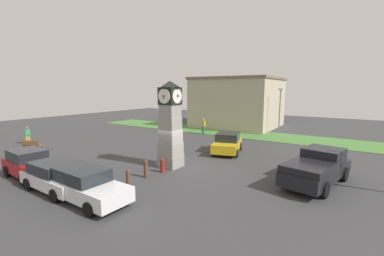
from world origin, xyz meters
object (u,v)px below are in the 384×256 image
(car_by_building, at_px, (85,185))
(bollard_mid_row, at_px, (146,169))
(pickup_truck, at_px, (317,167))
(bollard_far_row, at_px, (128,177))
(clock_tower, at_px, (170,127))
(bench, at_px, (32,145))
(pedestrian_crossing_lot, at_px, (27,134))
(car_navy_sedan, at_px, (29,164))
(bollard_near_tower, at_px, (162,165))
(car_near_tower, at_px, (58,176))
(car_far_lot, at_px, (227,143))
(pedestrian_near_bench, at_px, (203,125))
(street_lamp_near_road, at_px, (280,107))

(car_by_building, bearing_deg, bollard_mid_row, 88.52)
(pickup_truck, bearing_deg, bollard_far_row, -145.70)
(car_by_building, bearing_deg, clock_tower, 89.87)
(bench, distance_m, pedestrian_crossing_lot, 3.27)
(bench, bearing_deg, bollard_far_row, -4.10)
(bollard_mid_row, relative_size, car_navy_sedan, 0.27)
(bollard_near_tower, distance_m, car_near_tower, 5.79)
(bollard_mid_row, bearing_deg, clock_tower, 92.01)
(clock_tower, relative_size, bollard_mid_row, 5.42)
(bollard_far_row, xyz_separation_m, car_far_lot, (1.33, 9.56, 0.37))
(car_far_lot, bearing_deg, clock_tower, -104.06)
(bollard_near_tower, bearing_deg, bollard_far_row, -94.52)
(pedestrian_crossing_lot, bearing_deg, pickup_truck, 9.03)
(car_near_tower, xyz_separation_m, pedestrian_near_bench, (-2.34, 18.40, 0.29))
(clock_tower, xyz_separation_m, car_by_building, (-0.01, -6.37, -1.93))
(bollard_far_row, relative_size, pedestrian_crossing_lot, 0.50)
(car_by_building, bearing_deg, pedestrian_near_bench, 104.38)
(bollard_far_row, bearing_deg, car_far_lot, 82.07)
(bollard_mid_row, xyz_separation_m, car_by_building, (-0.10, -3.90, 0.24))
(pickup_truck, height_order, pedestrian_near_bench, pickup_truck)
(bench, bearing_deg, bollard_mid_row, 2.22)
(car_navy_sedan, height_order, car_by_building, car_navy_sedan)
(car_by_building, xyz_separation_m, pedestrian_near_bench, (-4.73, 18.43, 0.25))
(car_by_building, xyz_separation_m, pickup_truck, (8.63, 8.31, 0.16))
(bollard_mid_row, xyz_separation_m, pedestrian_near_bench, (-4.83, 14.53, 0.50))
(bollard_near_tower, relative_size, bollard_mid_row, 0.86)
(bollard_far_row, relative_size, pedestrian_near_bench, 0.48)
(car_by_building, height_order, car_far_lot, car_far_lot)
(street_lamp_near_road, bearing_deg, pedestrian_near_bench, -145.83)
(bench, bearing_deg, car_far_lot, 31.75)
(clock_tower, height_order, pickup_truck, clock_tower)
(bollard_mid_row, xyz_separation_m, pickup_truck, (8.53, 4.42, 0.40))
(bollard_mid_row, distance_m, pedestrian_crossing_lot, 15.72)
(bollard_mid_row, relative_size, car_near_tower, 0.25)
(car_navy_sedan, bearing_deg, bench, 154.59)
(car_far_lot, height_order, street_lamp_near_road, street_lamp_near_road)
(bench, distance_m, street_lamp_near_road, 25.13)
(car_navy_sedan, relative_size, pickup_truck, 0.69)
(car_far_lot, xyz_separation_m, pedestrian_crossing_lot, (-17.05, -7.60, 0.17))
(pedestrian_near_bench, bearing_deg, car_far_lot, -45.94)
(car_near_tower, bearing_deg, car_by_building, -0.74)
(pickup_truck, bearing_deg, bollard_mid_row, -152.62)
(pedestrian_crossing_lot, bearing_deg, car_navy_sedan, -23.47)
(clock_tower, distance_m, car_far_lot, 6.17)
(street_lamp_near_road, bearing_deg, pickup_truck, -67.92)
(car_navy_sedan, relative_size, bench, 2.34)
(bollard_far_row, bearing_deg, car_near_tower, -135.29)
(car_far_lot, bearing_deg, car_navy_sedan, -121.00)
(bollard_far_row, distance_m, street_lamp_near_road, 21.16)
(bollard_far_row, bearing_deg, street_lamp_near_road, 83.38)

